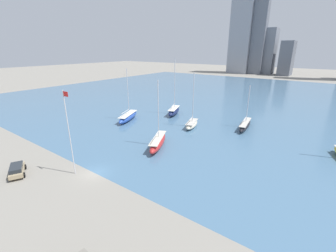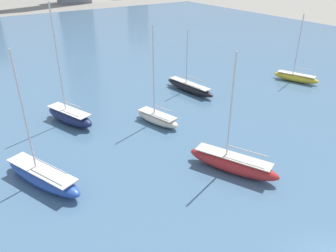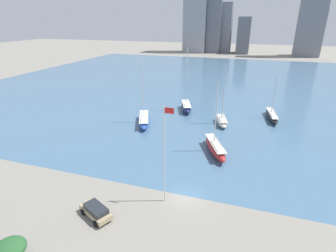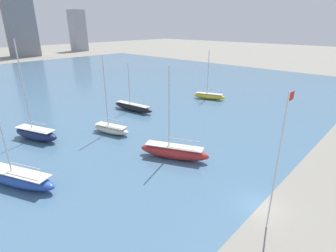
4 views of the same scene
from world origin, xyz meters
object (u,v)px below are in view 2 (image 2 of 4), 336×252
Objects in this scene: sailboat_cream at (157,118)px; sailboat_blue at (42,176)px; sailboat_yellow at (296,77)px; sailboat_red at (232,163)px; sailboat_navy at (70,116)px; sailboat_black at (189,87)px.

sailboat_blue is at bearing -178.23° from sailboat_cream.
sailboat_red is (-30.24, -14.73, 0.21)m from sailboat_yellow.
sailboat_navy is at bearing 130.75° from sailboat_cream.
sailboat_blue is at bearing -163.95° from sailboat_black.
sailboat_cream reaches higher than sailboat_black.
sailboat_red is 0.95× the size of sailboat_blue.
sailboat_cream is 17.88m from sailboat_blue.
sailboat_red is 1.20× the size of sailboat_black.
sailboat_black is (28.14, 12.40, -0.13)m from sailboat_blue.
sailboat_black is at bearing 1.51° from sailboat_blue.
sailboat_red is 0.82× the size of sailboat_navy.
sailboat_navy is at bearing 173.12° from sailboat_black.
sailboat_red is 14.38m from sailboat_cream.
sailboat_cream is 13.17m from sailboat_black.
sailboat_cream is 0.97× the size of sailboat_blue.
sailboat_yellow is at bearing -14.48° from sailboat_cream.
sailboat_yellow is at bearing -26.76° from sailboat_black.
sailboat_blue is (-17.69, 9.16, -0.08)m from sailboat_red.
sailboat_cream is at bearing -5.34° from sailboat_blue.
sailboat_blue reaches higher than sailboat_cream.
sailboat_black is at bearing 39.38° from sailboat_red.
sailboat_cream is 0.83× the size of sailboat_navy.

